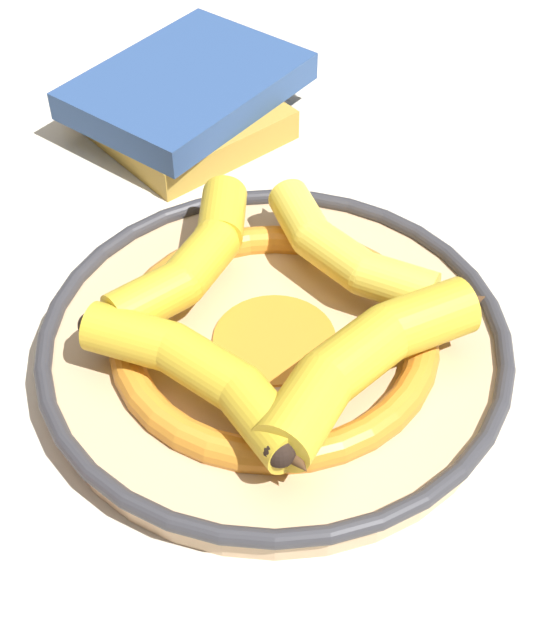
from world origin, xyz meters
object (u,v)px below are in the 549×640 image
Objects in this scene: banana_c at (339,249)px; banana_a at (203,376)px; decorative_bowl at (274,343)px; banana_b at (190,261)px; book_stack at (187,100)px; banana_d at (368,357)px.

banana_a is at bearing -78.65° from banana_c.
banana_c is at bearing -82.73° from decorative_bowl.
book_stack is (0.19, -0.16, -0.03)m from banana_b.
banana_b reaches higher than banana_c.
banana_b is (0.09, -0.07, 0.00)m from banana_a.
decorative_bowl is 1.62× the size of banana_d.
decorative_bowl is 1.49× the size of book_stack.
banana_b is at bearing -124.25° from banana_c.
book_stack is at bearing 31.62° from banana_b.
banana_c is (0.01, -0.08, 0.03)m from decorative_bowl.
book_stack is at bearing -111.84° from banana_d.
banana_b is 0.99× the size of banana_c.
banana_a reaches higher than decorative_bowl.
banana_d is (-0.15, -0.02, 0.00)m from banana_b.
decorative_bowl is 1.72× the size of banana_a.
banana_c is at bearing -127.50° from banana_d.
banana_a is 0.10m from banana_d.
decorative_bowl is 0.08m from banana_c.
banana_c is 0.85× the size of banana_d.
decorative_bowl is 0.08m from banana_a.
banana_c is at bearing -55.68° from banana_b.
banana_d is (-0.09, 0.07, 0.00)m from banana_c.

